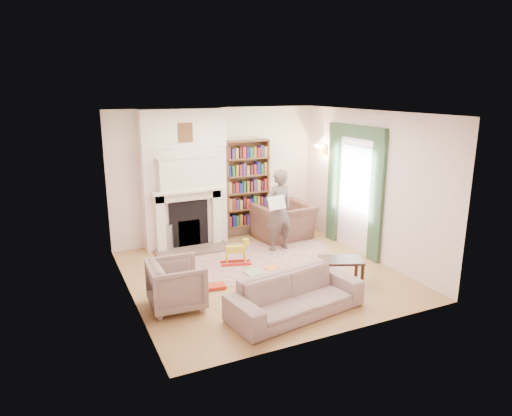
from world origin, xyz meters
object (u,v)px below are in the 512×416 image
paraffin_heater (167,237)px  rocking_horse (236,252)px  armchair_left (177,285)px  sofa (296,295)px  man_reading (279,210)px  coffee_table (340,272)px  bookcase (247,184)px  armchair_reading (284,222)px

paraffin_heater → rocking_horse: (0.95, -1.29, -0.03)m
armchair_left → sofa: armchair_left is taller
sofa → man_reading: (1.03, 2.50, 0.53)m
coffee_table → paraffin_heater: paraffin_heater is taller
paraffin_heater → rocking_horse: paraffin_heater is taller
sofa → man_reading: bearing=58.7°
bookcase → man_reading: 1.20m
armchair_reading → coffee_table: bearing=77.0°
sofa → armchair_left: bearing=139.7°
bookcase → coffee_table: bookcase is taller
man_reading → rocking_horse: (-1.09, -0.38, -0.58)m
coffee_table → rocking_horse: rocking_horse is taller
bookcase → rocking_horse: 1.99m
bookcase → man_reading: size_ratio=1.11×
man_reading → coffee_table: man_reading is taller
armchair_left → rocking_horse: 1.89m
man_reading → sofa: bearing=59.0°
bookcase → paraffin_heater: size_ratio=3.36×
coffee_table → rocking_horse: bearing=151.6°
bookcase → armchair_reading: bearing=-39.6°
man_reading → coffee_table: bearing=86.1°
armchair_left → coffee_table: (2.69, -0.34, -0.14)m
paraffin_heater → man_reading: bearing=-24.0°
armchair_left → paraffin_heater: (0.49, 2.49, -0.09)m
paraffin_heater → rocking_horse: bearing=-53.5°
man_reading → paraffin_heater: man_reading is taller
paraffin_heater → armchair_reading: bearing=-7.1°
sofa → man_reading: man_reading is taller
rocking_horse → armchair_reading: bearing=47.9°
armchair_reading → rocking_horse: 1.83m
armchair_left → rocking_horse: (1.45, 1.20, -0.12)m
armchair_reading → paraffin_heater: 2.51m
armchair_left → man_reading: size_ratio=0.48×
armchair_left → man_reading: man_reading is taller
armchair_reading → armchair_left: (-2.99, -2.18, -0.01)m
sofa → rocking_horse: sofa is taller
sofa → paraffin_heater: bearing=97.7°
bookcase → armchair_reading: bookcase is taller
sofa → man_reading: size_ratio=1.22×
man_reading → bookcase: bearing=-88.9°
man_reading → armchair_reading: bearing=-135.4°
sofa → coffee_table: bearing=17.1°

